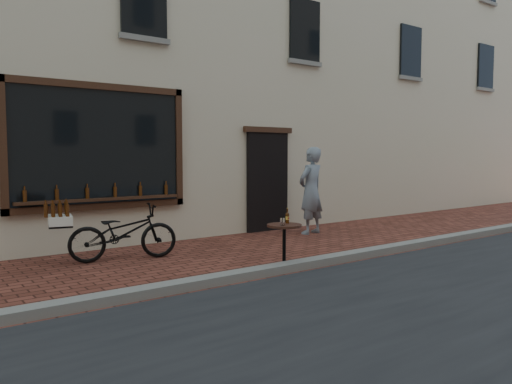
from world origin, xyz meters
TOP-DOWN VIEW (x-y plane):
  - ground at (0.00, 0.00)m, footprint 90.00×90.00m
  - kerb at (0.00, 0.20)m, footprint 90.00×0.25m
  - shop_building at (0.00, 6.50)m, footprint 28.00×6.20m
  - cargo_bicycle at (-1.95, 2.39)m, footprint 2.09×0.98m
  - bistro_table at (-0.22, 0.35)m, footprint 0.52×0.52m
  - pedestrian at (2.39, 2.56)m, footprint 0.75×0.56m

SIDE VIEW (x-z plane):
  - ground at x=0.00m, z-range 0.00..0.00m
  - kerb at x=0.00m, z-range 0.00..0.12m
  - cargo_bicycle at x=-1.95m, z-range -0.02..0.94m
  - bistro_table at x=-0.22m, z-range 0.03..0.93m
  - pedestrian at x=2.39m, z-range 0.00..1.87m
  - shop_building at x=0.00m, z-range 0.00..10.00m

